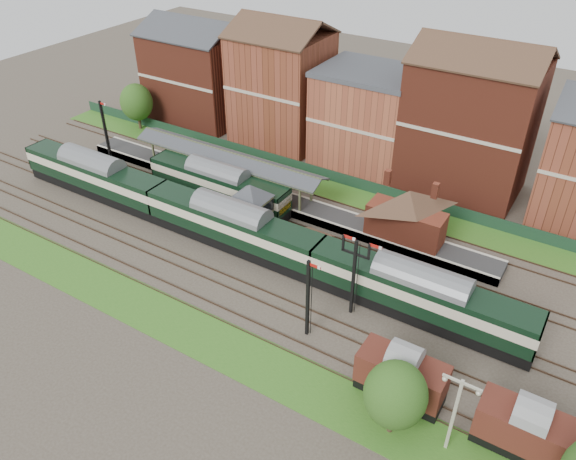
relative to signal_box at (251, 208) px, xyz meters
The scene contains 20 objects.
ground 5.45m from the signal_box, 47.29° to the right, with size 160.00×160.00×0.00m, color #473D33.
grass_back 13.47m from the signal_box, 76.76° to the left, with size 90.00×4.50×0.06m, color #2D6619.
grass_front 15.86m from the signal_box, 78.87° to the right, with size 90.00×5.00×0.06m, color #2D6619.
fence 15.25m from the signal_box, 78.50° to the left, with size 90.00×0.12×1.50m, color #193823.
platform 7.31m from the signal_box, 107.10° to the left, with size 55.00×3.40×1.00m, color #2D2D2D.
signal_box is the anchor object (origin of this frame).
brick_hut 8.25m from the signal_box, ahead, with size 3.20×2.64×2.94m.
station_building 16.37m from the signal_box, 23.43° to the left, with size 8.10×8.10×5.90m.
canopy 10.40m from the signal_box, 140.91° to the left, with size 26.00×3.89×4.08m.
semaphore_bracket 16.16m from the signal_box, 20.92° to the right, with size 3.60×0.25×8.18m.
semaphore_platform_end 27.41m from the signal_box, behind, with size 1.23×0.25×8.00m.
semaphore_siding 16.60m from the signal_box, 38.20° to the right, with size 1.23×0.25×8.00m.
yard_lamp 30.78m from the signal_box, 28.65° to the right, with size 2.60×0.22×7.00m.
town_backdrop 22.26m from the signal_box, 82.60° to the left, with size 69.00×10.00×16.00m.
dmu_train 3.28m from the signal_box, 92.05° to the right, with size 61.21×3.21×4.70m.
platform_railcar 7.70m from the signal_box, 154.93° to the left, with size 18.49×2.91×4.26m.
goods_van_a 25.52m from the signal_box, 28.71° to the right, with size 6.66×2.88×4.04m.
goods_van_b 33.75m from the signal_box, 21.29° to the right, with size 6.59×2.86×4.00m.
tree_far 27.85m from the signal_box, 33.99° to the right, with size 4.46×4.46×6.51m.
tree_back 33.02m from the signal_box, 155.47° to the left, with size 4.73×4.73×6.91m.
Camera 1 is at (27.24, -37.80, 35.10)m, focal length 35.00 mm.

